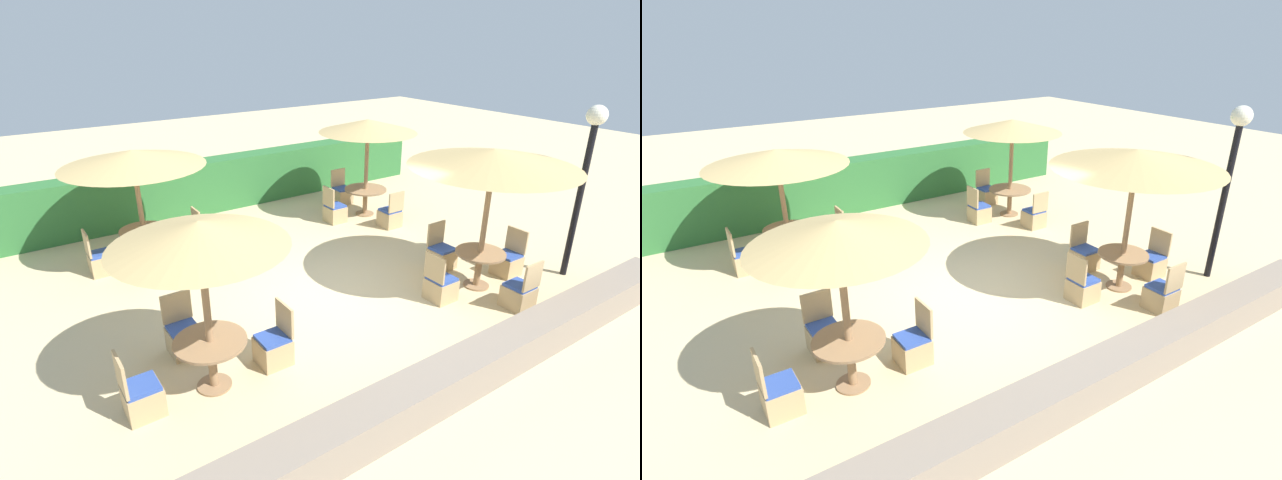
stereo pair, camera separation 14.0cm
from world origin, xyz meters
TOP-DOWN VIEW (x-y plane):
  - ground_plane at (0.00, 0.00)m, footprint 40.00×40.00m
  - hedge_row at (0.00, 5.71)m, footprint 13.00×0.70m
  - stone_border at (0.00, -3.04)m, footprint 10.00×0.56m
  - lamp_post at (4.25, -1.85)m, footprint 0.36×0.36m
  - parasol_back_left at (-2.47, 3.44)m, footprint 2.79×2.79m
  - round_table_back_left at (-2.47, 3.44)m, footprint 0.97×0.97m
  - patio_chair_back_left_west at (-3.39, 3.41)m, footprint 0.46×0.46m
  - patio_chair_back_left_south at (-2.49, 2.49)m, footprint 0.46×0.46m
  - patio_chair_back_left_east at (-1.52, 3.45)m, footprint 0.46×0.46m
  - parasol_front_right at (2.40, -1.19)m, footprint 2.97×2.97m
  - round_table_front_right at (2.40, -1.19)m, footprint 0.92×0.92m
  - patio_chair_front_right_north at (2.43, -0.24)m, footprint 0.46×0.46m
  - patio_chair_front_right_south at (2.38, -2.13)m, footprint 0.46×0.46m
  - patio_chair_front_right_west at (1.43, -1.15)m, footprint 0.46×0.46m
  - patio_chair_front_right_east at (3.30, -1.20)m, footprint 0.46×0.46m
  - parasol_back_right at (3.13, 3.09)m, footprint 2.44×2.44m
  - round_table_back_right at (3.13, 3.09)m, footprint 1.09×1.09m
  - patio_chair_back_right_south at (3.08, 2.05)m, footprint 0.46×0.46m
  - patio_chair_back_right_west at (2.15, 3.09)m, footprint 0.46×0.46m
  - patio_chair_back_right_north at (3.16, 4.15)m, footprint 0.46×0.46m
  - parasol_front_left at (-2.91, -1.07)m, footprint 2.25×2.25m
  - round_table_front_left at (-2.91, -1.07)m, footprint 0.99×0.99m
  - patio_chair_front_left_east at (-1.95, -1.07)m, footprint 0.46×0.46m
  - patio_chair_front_left_west at (-3.87, -1.05)m, footprint 0.46×0.46m
  - patio_chair_front_left_north at (-2.96, -0.07)m, footprint 0.46×0.46m

SIDE VIEW (x-z plane):
  - ground_plane at x=0.00m, z-range 0.00..0.00m
  - patio_chair_back_left_west at x=-3.39m, z-range -0.20..0.73m
  - patio_chair_back_left_south at x=-2.49m, z-range -0.20..0.73m
  - patio_chair_back_left_east at x=-1.52m, z-range -0.20..0.73m
  - patio_chair_front_right_north at x=2.43m, z-range -0.20..0.73m
  - patio_chair_front_right_south at x=2.38m, z-range -0.20..0.73m
  - patio_chair_front_right_west at x=1.43m, z-range -0.20..0.73m
  - patio_chair_front_right_east at x=3.30m, z-range -0.20..0.73m
  - patio_chair_back_right_south at x=3.08m, z-range -0.20..0.73m
  - patio_chair_back_right_west at x=2.15m, z-range -0.20..0.73m
  - patio_chair_back_right_north at x=3.16m, z-range -0.20..0.73m
  - patio_chair_front_left_east at x=-1.95m, z-range -0.20..0.73m
  - patio_chair_front_left_west at x=-3.87m, z-range -0.20..0.73m
  - patio_chair_front_left_north at x=-2.96m, z-range -0.20..0.73m
  - stone_border at x=0.00m, z-range 0.00..0.54m
  - round_table_front_right at x=2.40m, z-range 0.17..0.89m
  - round_table_back_right at x=3.13m, z-range 0.21..0.91m
  - round_table_back_left at x=-2.47m, z-range 0.19..0.93m
  - round_table_front_left at x=-2.91m, z-range 0.20..0.95m
  - hedge_row at x=0.00m, z-range 0.00..1.36m
  - parasol_back_left at x=-2.47m, z-range 1.02..3.41m
  - parasol_front_left at x=-2.91m, z-range 1.05..3.50m
  - parasol_back_right at x=3.13m, z-range 1.06..3.54m
  - lamp_post at x=4.25m, z-range 0.69..4.01m
  - parasol_front_right at x=2.40m, z-range 1.16..3.82m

